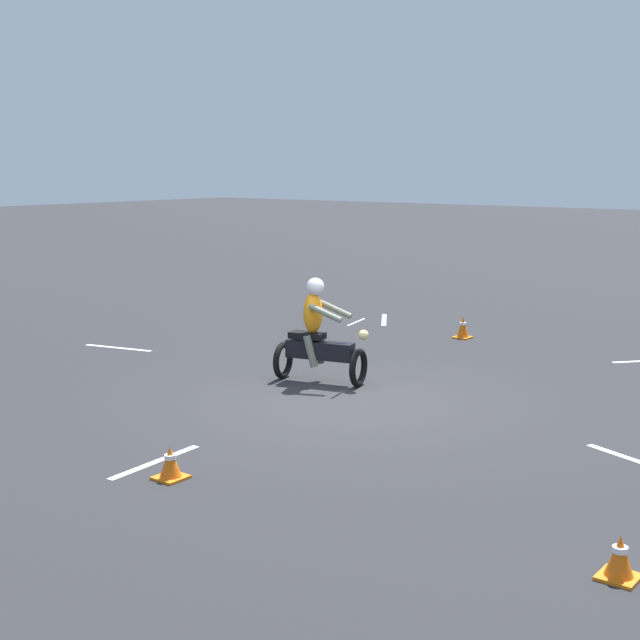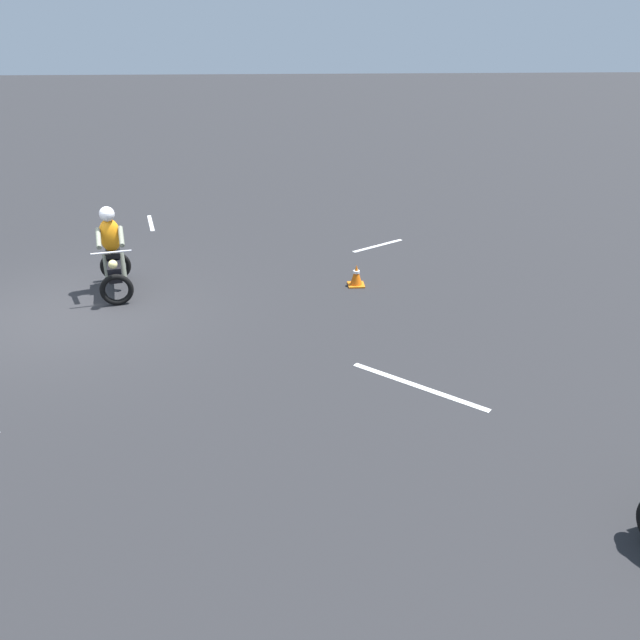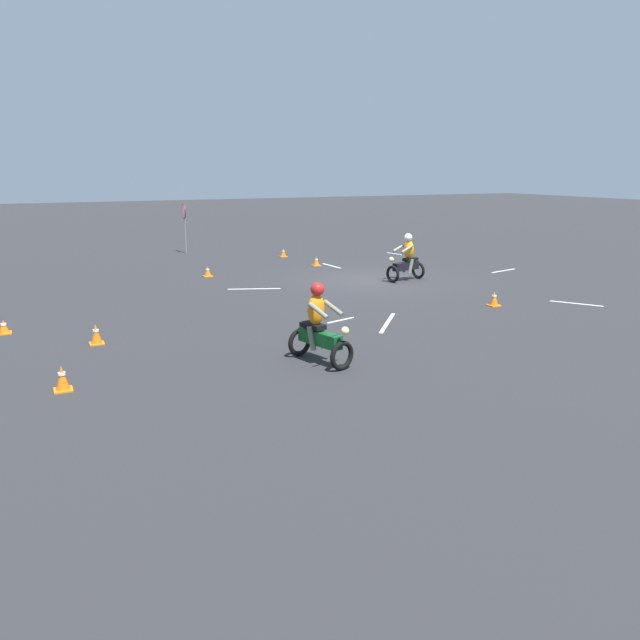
% 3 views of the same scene
% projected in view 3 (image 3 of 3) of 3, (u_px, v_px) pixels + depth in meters
% --- Properties ---
extents(ground_plane, '(120.00, 120.00, 0.00)m').
position_uv_depth(ground_plane, '(373.00, 280.00, 22.28)').
color(ground_plane, '#28282B').
extents(motorcycle_rider_foreground, '(0.94, 1.56, 1.66)m').
position_uv_depth(motorcycle_rider_foreground, '(407.00, 260.00, 21.94)').
color(motorcycle_rider_foreground, black).
rests_on(motorcycle_rider_foreground, ground).
extents(motorcycle_rider_background, '(1.56, 0.99, 1.66)m').
position_uv_depth(motorcycle_rider_background, '(319.00, 328.00, 12.62)').
color(motorcycle_rider_background, black).
rests_on(motorcycle_rider_background, ground).
extents(stop_sign, '(0.70, 0.08, 2.30)m').
position_uv_depth(stop_sign, '(184.00, 218.00, 28.78)').
color(stop_sign, slate).
rests_on(stop_sign, ground).
extents(traffic_cone_near_left, '(0.32, 0.32, 0.38)m').
position_uv_depth(traffic_cone_near_left, '(208.00, 272.00, 22.87)').
color(traffic_cone_near_left, orange).
rests_on(traffic_cone_near_left, ground).
extents(traffic_cone_near_right, '(0.32, 0.32, 0.43)m').
position_uv_depth(traffic_cone_near_right, '(494.00, 299.00, 17.98)').
color(traffic_cone_near_right, orange).
rests_on(traffic_cone_near_right, ground).
extents(traffic_cone_mid_center, '(0.32, 0.32, 0.38)m').
position_uv_depth(traffic_cone_mid_center, '(283.00, 253.00, 27.93)').
color(traffic_cone_mid_center, orange).
rests_on(traffic_cone_mid_center, ground).
extents(traffic_cone_mid_left, '(0.32, 0.32, 0.34)m').
position_uv_depth(traffic_cone_mid_left, '(4.00, 327.00, 14.96)').
color(traffic_cone_mid_left, orange).
rests_on(traffic_cone_mid_left, ground).
extents(traffic_cone_far_right, '(0.32, 0.32, 0.47)m').
position_uv_depth(traffic_cone_far_right, '(62.00, 379.00, 11.11)').
color(traffic_cone_far_right, orange).
rests_on(traffic_cone_far_right, ground).
extents(traffic_cone_far_center, '(0.32, 0.32, 0.47)m').
position_uv_depth(traffic_cone_far_center, '(96.00, 334.00, 14.06)').
color(traffic_cone_far_center, orange).
rests_on(traffic_cone_far_center, ground).
extents(traffic_cone_far_left, '(0.32, 0.32, 0.37)m').
position_uv_depth(traffic_cone_far_left, '(316.00, 261.00, 25.38)').
color(traffic_cone_far_left, orange).
rests_on(traffic_cone_far_left, ground).
extents(lane_stripe_e, '(1.42, 0.20, 0.01)m').
position_uv_depth(lane_stripe_e, '(331.00, 266.00, 25.42)').
color(lane_stripe_e, silver).
rests_on(lane_stripe_e, ground).
extents(lane_stripe_n, '(0.71, 1.66, 0.01)m').
position_uv_depth(lane_stripe_n, '(254.00, 289.00, 20.56)').
color(lane_stripe_n, silver).
rests_on(lane_stripe_n, ground).
extents(lane_stripe_nw, '(1.72, 1.47, 0.01)m').
position_uv_depth(lane_stripe_nw, '(387.00, 323.00, 16.04)').
color(lane_stripe_nw, silver).
rests_on(lane_stripe_nw, ground).
extents(lane_stripe_sw, '(1.30, 0.90, 0.01)m').
position_uv_depth(lane_stripe_sw, '(576.00, 303.00, 18.33)').
color(lane_stripe_sw, silver).
rests_on(lane_stripe_sw, ground).
extents(lane_stripe_s, '(0.44, 1.45, 0.01)m').
position_uv_depth(lane_stripe_s, '(504.00, 271.00, 24.20)').
color(lane_stripe_s, silver).
rests_on(lane_stripe_s, ground).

